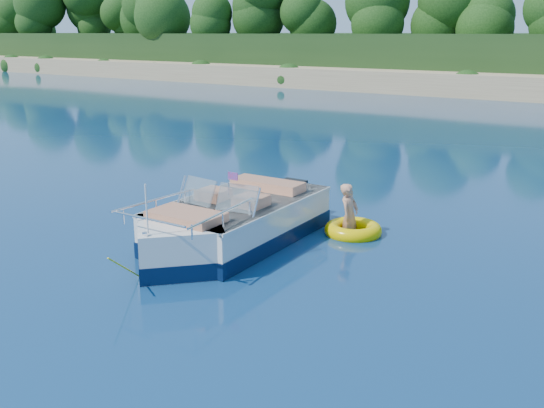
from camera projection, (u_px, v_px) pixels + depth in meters
The scene contains 4 objects.
ground at pixel (192, 351), 8.13m from camera, with size 160.00×160.00×0.00m, color #0A274B.
motorboat at pixel (229, 227), 12.07m from camera, with size 2.17×5.88×1.96m.
tow_tube at pixel (353, 230), 12.83m from camera, with size 1.44×1.44×0.32m.
boy at pixel (349, 232), 12.97m from camera, with size 0.53×0.35×1.46m, color tan.
Camera 1 is at (4.94, -5.45, 4.12)m, focal length 40.00 mm.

